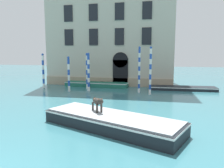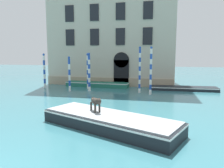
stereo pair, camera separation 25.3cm
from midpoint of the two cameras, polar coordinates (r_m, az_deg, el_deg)
The scene contains 11 objects.
palazzo_left at distance 27.83m, azimuth -0.29°, elevation 17.70°, with size 14.63×6.13×16.70m.
boat_foreground at distance 10.74m, azimuth -1.00°, elevation -9.64°, with size 7.33×4.78×0.68m.
dog_on_deck at distance 11.13m, azimuth -4.44°, elevation -4.67°, with size 0.79×0.96×0.77m.
boat_moored_near_palazzo at distance 24.01m, azimuth -4.45°, elevation -0.09°, with size 7.01×1.81×0.52m.
boat_moored_far at distance 22.90m, azimuth 17.60°, elevation -1.03°, with size 6.51×1.80×0.36m.
mooring_pole_0 at distance 21.15m, azimuth -6.48°, elevation 3.15°, with size 0.24×0.24×3.70m.
mooring_pole_1 at distance 22.65m, azimuth -6.79°, elevation 3.45°, with size 0.28×0.28×3.68m.
mooring_pole_2 at distance 20.32m, azimuth 6.77°, elevation 3.75°, with size 0.20×0.20×4.27m.
mooring_pole_3 at distance 24.05m, azimuth -17.82°, elevation 3.32°, with size 0.23×0.23×3.64m.
mooring_pole_4 at distance 19.50m, azimuth 9.63°, elevation 3.48°, with size 0.21×0.21×4.24m.
mooring_pole_5 at distance 21.37m, azimuth -11.57°, elevation 2.63°, with size 0.22×0.22×3.36m.
Camera 1 is at (5.43, -3.57, 3.60)m, focal length 35.00 mm.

